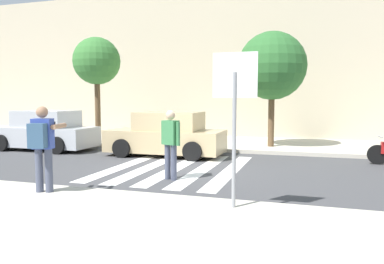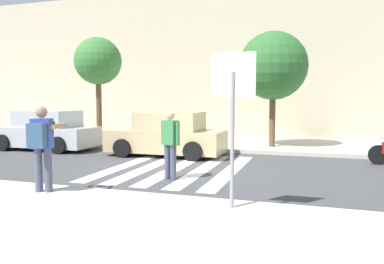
% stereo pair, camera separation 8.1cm
% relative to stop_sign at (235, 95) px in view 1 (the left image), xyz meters
% --- Properties ---
extents(ground_plane, '(120.00, 120.00, 0.00)m').
position_rel_stop_sign_xyz_m(ground_plane, '(-2.45, 3.69, -2.07)').
color(ground_plane, '#424244').
extents(sidewalk_near, '(60.00, 6.00, 0.14)m').
position_rel_stop_sign_xyz_m(sidewalk_near, '(-2.45, -2.51, -2.00)').
color(sidewalk_near, beige).
rests_on(sidewalk_near, ground).
extents(sidewalk_far, '(60.00, 4.80, 0.14)m').
position_rel_stop_sign_xyz_m(sidewalk_far, '(-2.45, 9.69, -2.00)').
color(sidewalk_far, beige).
rests_on(sidewalk_far, ground).
extents(building_facade_far, '(56.00, 4.00, 7.55)m').
position_rel_stop_sign_xyz_m(building_facade_far, '(-2.45, 14.09, 1.71)').
color(building_facade_far, beige).
rests_on(building_facade_far, ground).
extents(crosswalk_stripe_0, '(0.44, 5.20, 0.01)m').
position_rel_stop_sign_xyz_m(crosswalk_stripe_0, '(-4.05, 3.89, -2.07)').
color(crosswalk_stripe_0, silver).
rests_on(crosswalk_stripe_0, ground).
extents(crosswalk_stripe_1, '(0.44, 5.20, 0.01)m').
position_rel_stop_sign_xyz_m(crosswalk_stripe_1, '(-3.25, 3.89, -2.07)').
color(crosswalk_stripe_1, silver).
rests_on(crosswalk_stripe_1, ground).
extents(crosswalk_stripe_2, '(0.44, 5.20, 0.01)m').
position_rel_stop_sign_xyz_m(crosswalk_stripe_2, '(-2.45, 3.89, -2.07)').
color(crosswalk_stripe_2, silver).
rests_on(crosswalk_stripe_2, ground).
extents(crosswalk_stripe_3, '(0.44, 5.20, 0.01)m').
position_rel_stop_sign_xyz_m(crosswalk_stripe_3, '(-1.65, 3.89, -2.07)').
color(crosswalk_stripe_3, silver).
rests_on(crosswalk_stripe_3, ground).
extents(crosswalk_stripe_4, '(0.44, 5.20, 0.01)m').
position_rel_stop_sign_xyz_m(crosswalk_stripe_4, '(-0.85, 3.89, -2.07)').
color(crosswalk_stripe_4, silver).
rests_on(crosswalk_stripe_4, ground).
extents(stop_sign, '(0.76, 0.08, 2.65)m').
position_rel_stop_sign_xyz_m(stop_sign, '(0.00, 0.00, 0.00)').
color(stop_sign, gray).
rests_on(stop_sign, sidewalk_near).
extents(photographer_with_backpack, '(0.70, 0.92, 1.72)m').
position_rel_stop_sign_xyz_m(photographer_with_backpack, '(-3.83, -0.13, -0.90)').
color(photographer_with_backpack, '#474C60').
rests_on(photographer_with_backpack, sidewalk_near).
extents(pedestrian_crossing, '(0.55, 0.35, 1.72)m').
position_rel_stop_sign_xyz_m(pedestrian_crossing, '(-2.05, 2.35, -1.10)').
color(pedestrian_crossing, '#474C60').
rests_on(pedestrian_crossing, ground).
extents(parked_car_silver, '(4.10, 1.92, 1.55)m').
position_rel_stop_sign_xyz_m(parked_car_silver, '(-8.73, 5.99, -1.35)').
color(parked_car_silver, '#B7BABF').
rests_on(parked_car_silver, ground).
extents(parked_car_tan, '(4.10, 1.92, 1.55)m').
position_rel_stop_sign_xyz_m(parked_car_tan, '(-3.58, 5.99, -1.35)').
color(parked_car_tan, tan).
rests_on(parked_car_tan, ground).
extents(street_tree_west, '(2.02, 2.02, 4.50)m').
position_rel_stop_sign_xyz_m(street_tree_west, '(-7.55, 7.99, 1.51)').
color(street_tree_west, brown).
rests_on(street_tree_west, sidewalk_far).
extents(street_tree_center, '(2.64, 2.64, 4.46)m').
position_rel_stop_sign_xyz_m(street_tree_center, '(-0.21, 8.63, 1.20)').
color(street_tree_center, brown).
rests_on(street_tree_center, sidewalk_far).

